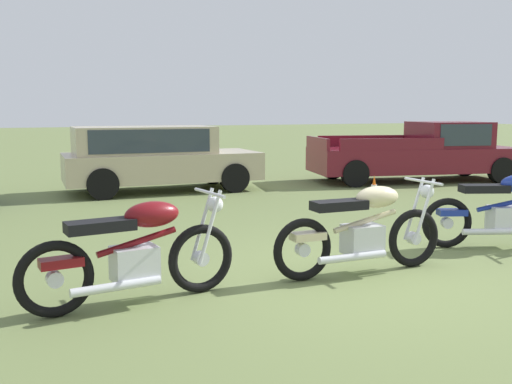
{
  "coord_description": "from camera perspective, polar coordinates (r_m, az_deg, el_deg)",
  "views": [
    {
      "loc": [
        -3.6,
        -4.85,
        1.77
      ],
      "look_at": [
        -0.56,
        1.5,
        0.77
      ],
      "focal_mm": 40.17,
      "sensor_mm": 36.0,
      "label": 1
    }
  ],
  "objects": [
    {
      "name": "car_beige",
      "position": [
        12.78,
        -10.19,
        3.77
      ],
      "size": [
        4.31,
        2.07,
        1.43
      ],
      "rotation": [
        0.0,
        0.0,
        -0.07
      ],
      "color": "#BCAD8C",
      "rests_on": "ground"
    },
    {
      "name": "motorcycle_blue",
      "position": [
        8.12,
        23.62,
        -1.7
      ],
      "size": [
        2.02,
        1.09,
        1.02
      ],
      "rotation": [
        0.0,
        0.0,
        -0.4
      ],
      "color": "black",
      "rests_on": "ground"
    },
    {
      "name": "motorcycle_maroon",
      "position": [
        5.38,
        -11.98,
        -5.93
      ],
      "size": [
        2.05,
        0.64,
        1.02
      ],
      "rotation": [
        0.0,
        0.0,
        0.08
      ],
      "color": "black",
      "rests_on": "ground"
    },
    {
      "name": "pickup_truck_burgundy",
      "position": [
        15.14,
        16.44,
        3.92
      ],
      "size": [
        5.47,
        3.03,
        1.49
      ],
      "rotation": [
        0.0,
        0.0,
        -0.25
      ],
      "color": "maroon",
      "rests_on": "ground"
    },
    {
      "name": "ground_plane",
      "position": [
        6.3,
        10.66,
        -8.38
      ],
      "size": [
        120.0,
        120.0,
        0.0
      ],
      "primitive_type": "plane",
      "color": "olive"
    },
    {
      "name": "motorcycle_cream",
      "position": [
        6.35,
        10.61,
        -3.73
      ],
      "size": [
        2.09,
        0.64,
        1.02
      ],
      "rotation": [
        0.0,
        0.0,
        -0.05
      ],
      "color": "black",
      "rests_on": "ground"
    },
    {
      "name": "traffic_cone",
      "position": [
        11.61,
        11.66,
        0.31
      ],
      "size": [
        0.25,
        0.25,
        0.51
      ],
      "color": "#EA590F",
      "rests_on": "ground"
    }
  ]
}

